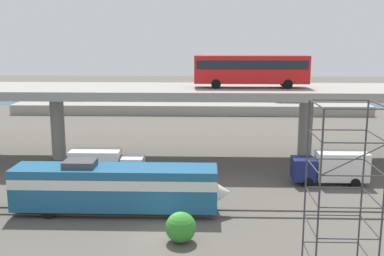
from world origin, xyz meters
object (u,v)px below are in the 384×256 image
at_px(transit_bus_on_overpass, 251,68).
at_px(parked_car_4, 151,95).
at_px(parked_car_2, 215,96).
at_px(parked_car_1, 76,97).
at_px(parked_car_0, 52,96).
at_px(scaffolding_tower, 343,191).
at_px(train_locomotive, 125,186).
at_px(parked_car_3, 289,98).
at_px(service_truck_west, 332,167).
at_px(service_truck_east, 105,165).

bearing_deg(transit_bus_on_overpass, parked_car_4, -67.64).
bearing_deg(parked_car_2, parked_car_4, -0.89).
bearing_deg(parked_car_1, parked_car_0, -14.38).
relative_size(scaffolding_tower, parked_car_1, 2.34).
xyz_separation_m(scaffolding_tower, parked_car_0, (-36.43, 62.21, -2.89)).
height_order(train_locomotive, parked_car_1, train_locomotive).
height_order(parked_car_1, parked_car_3, same).
height_order(transit_bus_on_overpass, service_truck_west, transit_bus_on_overpass).
bearing_deg(transit_bus_on_overpass, parked_car_1, -50.55).
xyz_separation_m(service_truck_west, service_truck_east, (-21.06, 0.00, 0.00)).
bearing_deg(train_locomotive, parked_car_2, 81.79).
bearing_deg(train_locomotive, parked_car_4, 94.79).
bearing_deg(scaffolding_tower, transit_bus_on_overpass, 95.81).
bearing_deg(service_truck_east, parked_car_0, 113.95).
relative_size(transit_bus_on_overpass, parked_car_1, 2.78).
bearing_deg(service_truck_west, transit_bus_on_overpass, -48.70).
height_order(service_truck_west, parked_car_2, parked_car_2).
bearing_deg(parked_car_4, parked_car_2, 179.11).
bearing_deg(service_truck_east, parked_car_3, 60.10).
bearing_deg(service_truck_east, transit_bus_on_overpass, 29.16).
bearing_deg(parked_car_1, scaffolding_tower, 117.37).
distance_m(service_truck_west, parked_car_4, 50.23).
relative_size(train_locomotive, service_truck_west, 2.45).
distance_m(service_truck_east, parked_car_0, 48.47).
bearing_deg(train_locomotive, scaffolding_tower, -36.76).
bearing_deg(parked_car_1, transit_bus_on_overpass, 129.45).
xyz_separation_m(transit_bus_on_overpass, parked_car_2, (-3.24, 36.97, -7.65)).
relative_size(transit_bus_on_overpass, parked_car_0, 2.65).
height_order(service_truck_west, parked_car_0, parked_car_0).
xyz_separation_m(service_truck_west, parked_car_0, (-40.73, 44.29, 0.84)).
xyz_separation_m(train_locomotive, parked_car_3, (20.92, 49.93, 0.29)).
bearing_deg(parked_car_4, parked_car_1, 8.32).
height_order(service_truck_west, parked_car_1, parked_car_1).
height_order(transit_bus_on_overpass, parked_car_2, transit_bus_on_overpass).
height_order(train_locomotive, transit_bus_on_overpass, transit_bus_on_overpass).
bearing_deg(scaffolding_tower, parked_car_4, 105.88).
distance_m(scaffolding_tower, parked_car_4, 65.52).
distance_m(transit_bus_on_overpass, scaffolding_tower, 26.37).
bearing_deg(transit_bus_on_overpass, parked_car_3, -106.41).
distance_m(service_truck_east, parked_car_1, 45.53).
bearing_deg(train_locomotive, service_truck_east, 112.67).
bearing_deg(transit_bus_on_overpass, parked_car_0, -47.13).
distance_m(transit_bus_on_overpass, service_truck_west, 13.50).
xyz_separation_m(service_truck_east, parked_car_1, (-14.81, 43.04, 0.84)).
height_order(parked_car_0, parked_car_2, same).
relative_size(service_truck_east, scaffolding_tower, 0.67).
distance_m(service_truck_east, scaffolding_tower, 24.81).
bearing_deg(parked_car_3, parked_car_4, -6.67).
relative_size(service_truck_west, parked_car_4, 1.53).
distance_m(parked_car_0, parked_car_4, 18.53).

